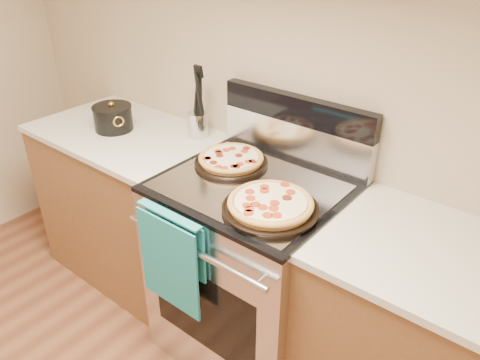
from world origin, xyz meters
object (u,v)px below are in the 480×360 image
Objects in this scene: range_body at (252,271)px; utensil_crock at (198,125)px; pepperoni_pizza_front at (271,205)px; pepperoni_pizza_back at (231,160)px; saucepan at (113,119)px.

range_body is 7.00× the size of utensil_crock.
range_body is at bearing 144.16° from pepperoni_pizza_front.
utensil_crock is at bearing 155.95° from pepperoni_pizza_back.
pepperoni_pizza_front is at bearing -26.63° from utensil_crock.
pepperoni_pizza_front is (0.18, -0.13, 0.50)m from range_body.
utensil_crock is 0.46m from saucepan.
range_body is 0.53m from pepperoni_pizza_back.
utensil_crock reaches higher than pepperoni_pizza_front.
saucepan reaches higher than pepperoni_pizza_back.
pepperoni_pizza_back is at bearing -24.05° from utensil_crock.
pepperoni_pizza_back is 0.76m from saucepan.
utensil_crock is at bearing 156.89° from range_body.
pepperoni_pizza_back is 1.64× the size of saucepan.
pepperoni_pizza_front is at bearing -29.05° from pepperoni_pizza_back.
pepperoni_pizza_front is 1.13m from saucepan.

